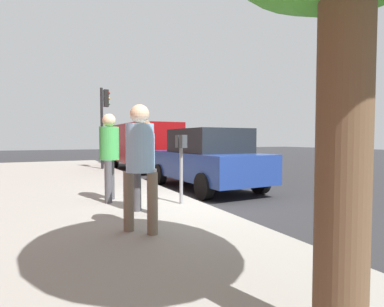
{
  "coord_description": "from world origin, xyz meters",
  "views": [
    {
      "loc": [
        -6.06,
        3.01,
        1.48
      ],
      "look_at": [
        -0.2,
        0.13,
        1.17
      ],
      "focal_mm": 28.75,
      "sensor_mm": 36.0,
      "label": 1
    }
  ],
  "objects_px": {
    "parking_meter": "(181,154)",
    "traffic_signal": "(104,114)",
    "parking_officer": "(109,149)",
    "pedestrian_bystander": "(140,157)",
    "parked_van_far": "(143,144)",
    "pedestrian_at_meter": "(145,159)",
    "parked_sedan_near": "(206,159)"
  },
  "relations": [
    {
      "from": "parking_meter",
      "to": "traffic_signal",
      "type": "relative_size",
      "value": 0.39
    },
    {
      "from": "parking_officer",
      "to": "traffic_signal",
      "type": "bearing_deg",
      "value": 99.5
    },
    {
      "from": "pedestrian_bystander",
      "to": "parked_van_far",
      "type": "distance_m",
      "value": 10.48
    },
    {
      "from": "pedestrian_at_meter",
      "to": "parked_van_far",
      "type": "bearing_deg",
      "value": 41.16
    },
    {
      "from": "parking_meter",
      "to": "parking_officer",
      "type": "relative_size",
      "value": 0.76
    },
    {
      "from": "pedestrian_bystander",
      "to": "parked_van_far",
      "type": "height_order",
      "value": "parked_van_far"
    },
    {
      "from": "pedestrian_bystander",
      "to": "parking_officer",
      "type": "xyz_separation_m",
      "value": [
        2.43,
        -0.05,
        0.04
      ]
    },
    {
      "from": "pedestrian_bystander",
      "to": "traffic_signal",
      "type": "bearing_deg",
      "value": 41.69
    },
    {
      "from": "pedestrian_at_meter",
      "to": "parked_sedan_near",
      "type": "relative_size",
      "value": 0.38
    },
    {
      "from": "pedestrian_bystander",
      "to": "parked_van_far",
      "type": "xyz_separation_m",
      "value": [
        10.01,
        -3.12,
        0.03
      ]
    },
    {
      "from": "parked_van_far",
      "to": "traffic_signal",
      "type": "xyz_separation_m",
      "value": [
        -0.1,
        1.81,
        1.32
      ]
    },
    {
      "from": "parking_officer",
      "to": "parked_van_far",
      "type": "relative_size",
      "value": 0.36
    },
    {
      "from": "parking_meter",
      "to": "parked_sedan_near",
      "type": "xyz_separation_m",
      "value": [
        2.22,
        -1.81,
        -0.27
      ]
    },
    {
      "from": "parking_officer",
      "to": "traffic_signal",
      "type": "relative_size",
      "value": 0.52
    },
    {
      "from": "pedestrian_at_meter",
      "to": "traffic_signal",
      "type": "bearing_deg",
      "value": 52.29
    },
    {
      "from": "parking_meter",
      "to": "pedestrian_bystander",
      "type": "xyz_separation_m",
      "value": [
        -1.51,
        1.31,
        0.06
      ]
    },
    {
      "from": "pedestrian_at_meter",
      "to": "parking_officer",
      "type": "relative_size",
      "value": 0.9
    },
    {
      "from": "pedestrian_at_meter",
      "to": "parked_van_far",
      "type": "height_order",
      "value": "parked_van_far"
    },
    {
      "from": "parking_meter",
      "to": "traffic_signal",
      "type": "bearing_deg",
      "value": 0.04
    },
    {
      "from": "pedestrian_at_meter",
      "to": "parked_sedan_near",
      "type": "bearing_deg",
      "value": 12.0
    },
    {
      "from": "parking_meter",
      "to": "pedestrian_at_meter",
      "type": "xyz_separation_m",
      "value": [
        -0.38,
        0.89,
        -0.04
      ]
    },
    {
      "from": "traffic_signal",
      "to": "parked_van_far",
      "type": "bearing_deg",
      "value": -86.9
    },
    {
      "from": "parking_meter",
      "to": "parked_sedan_near",
      "type": "bearing_deg",
      "value": -39.13
    },
    {
      "from": "parking_meter",
      "to": "parked_sedan_near",
      "type": "distance_m",
      "value": 2.88
    },
    {
      "from": "pedestrian_at_meter",
      "to": "parking_officer",
      "type": "xyz_separation_m",
      "value": [
        1.3,
        0.37,
        0.14
      ]
    },
    {
      "from": "parking_officer",
      "to": "parking_meter",
      "type": "bearing_deg",
      "value": -17.02
    },
    {
      "from": "parking_officer",
      "to": "parked_van_far",
      "type": "height_order",
      "value": "parked_van_far"
    },
    {
      "from": "pedestrian_at_meter",
      "to": "pedestrian_bystander",
      "type": "distance_m",
      "value": 1.21
    },
    {
      "from": "pedestrian_bystander",
      "to": "traffic_signal",
      "type": "xyz_separation_m",
      "value": [
        9.91,
        -1.31,
        1.35
      ]
    },
    {
      "from": "pedestrian_at_meter",
      "to": "parking_officer",
      "type": "height_order",
      "value": "parking_officer"
    },
    {
      "from": "pedestrian_bystander",
      "to": "traffic_signal",
      "type": "distance_m",
      "value": 10.09
    },
    {
      "from": "pedestrian_bystander",
      "to": "parking_officer",
      "type": "bearing_deg",
      "value": 47.97
    }
  ]
}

